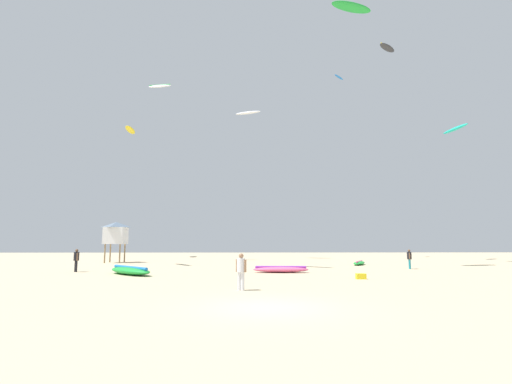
{
  "coord_description": "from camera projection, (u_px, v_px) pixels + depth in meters",
  "views": [
    {
      "loc": [
        -0.56,
        -13.11,
        2.22
      ],
      "look_at": [
        0.0,
        21.11,
        6.61
      ],
      "focal_mm": 26.75,
      "sensor_mm": 36.0,
      "label": 1
    }
  ],
  "objects": [
    {
      "name": "kite_aloft_2",
      "position": [
        130.0,
        130.0,
        53.13
      ],
      "size": [
        1.54,
        3.99,
        0.47
      ],
      "color": "yellow"
    },
    {
      "name": "kite_aloft_7",
      "position": [
        455.0,
        129.0,
        40.11
      ],
      "size": [
        1.66,
        3.72,
        0.73
      ],
      "color": "#19B29E"
    },
    {
      "name": "kite_grounded_far",
      "position": [
        359.0,
        263.0,
        35.3
      ],
      "size": [
        2.16,
        3.24,
        0.38
      ],
      "color": "green",
      "rests_on": "ground"
    },
    {
      "name": "cooler_box",
      "position": [
        361.0,
        276.0,
        22.24
      ],
      "size": [
        0.56,
        0.36,
        0.32
      ],
      "primitive_type": "cube",
      "color": "yellow",
      "rests_on": "ground"
    },
    {
      "name": "kite_grounded_mid",
      "position": [
        281.0,
        269.0,
        26.74
      ],
      "size": [
        3.93,
        1.27,
        0.48
      ],
      "color": "#E5598C",
      "rests_on": "ground"
    },
    {
      "name": "kite_aloft_8",
      "position": [
        339.0,
        77.0,
        53.24
      ],
      "size": [
        1.95,
        2.14,
        0.51
      ],
      "color": "blue"
    },
    {
      "name": "lifeguard_tower",
      "position": [
        116.0,
        233.0,
        39.29
      ],
      "size": [
        2.3,
        2.3,
        4.15
      ],
      "color": "#8C704C",
      "rests_on": "ground"
    },
    {
      "name": "kite_aloft_3",
      "position": [
        351.0,
        7.0,
        34.64
      ],
      "size": [
        4.23,
        2.39,
        0.57
      ],
      "color": "green"
    },
    {
      "name": "person_midground",
      "position": [
        76.0,
        258.0,
        27.45
      ],
      "size": [
        0.38,
        0.45,
        1.63
      ],
      "rotation": [
        0.0,
        0.0,
        0.68
      ],
      "color": "black",
      "rests_on": "ground"
    },
    {
      "name": "kite_aloft_4",
      "position": [
        160.0,
        86.0,
        44.63
      ],
      "size": [
        2.9,
        1.29,
        0.68
      ],
      "color": "white"
    },
    {
      "name": "kite_aloft_0",
      "position": [
        248.0,
        113.0,
        49.17
      ],
      "size": [
        3.58,
        2.15,
        0.61
      ],
      "color": "white"
    },
    {
      "name": "kite_aloft_1",
      "position": [
        387.0,
        48.0,
        46.26
      ],
      "size": [
        2.88,
        2.66,
        0.47
      ],
      "color": "#2D2D33"
    },
    {
      "name": "ground_plane",
      "position": [
        266.0,
        308.0,
        12.73
      ],
      "size": [
        120.0,
        120.0,
        0.0
      ],
      "primitive_type": "plane",
      "color": "#C6B28C"
    },
    {
      "name": "person_foreground",
      "position": [
        241.0,
        269.0,
        17.26
      ],
      "size": [
        0.49,
        0.37,
        1.65
      ],
      "rotation": [
        0.0,
        0.0,
        1.04
      ],
      "color": "silver",
      "rests_on": "ground"
    },
    {
      "name": "person_left",
      "position": [
        409.0,
        257.0,
        30.33
      ],
      "size": [
        0.35,
        0.5,
        1.54
      ],
      "rotation": [
        0.0,
        0.0,
        2.89
      ],
      "color": "teal",
      "rests_on": "ground"
    },
    {
      "name": "kite_grounded_near",
      "position": [
        130.0,
        271.0,
        25.16
      ],
      "size": [
        4.18,
        4.26,
        0.55
      ],
      "color": "green",
      "rests_on": "ground"
    }
  ]
}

